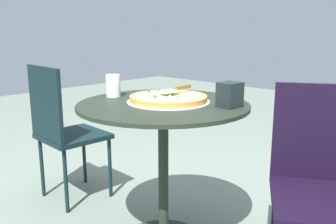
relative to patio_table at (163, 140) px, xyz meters
name	(u,v)px	position (x,y,z in m)	size (l,w,h in m)	color
patio_table	(163,140)	(0.00, 0.00, 0.00)	(0.83, 0.83, 0.76)	black
pizza_on_tray	(168,98)	(0.04, 0.00, 0.21)	(0.41, 0.41, 0.05)	beige
pizza_server	(176,89)	(0.09, 0.00, 0.25)	(0.21, 0.08, 0.02)	silver
drinking_cup	(113,86)	(-0.06, 0.31, 0.25)	(0.08, 0.08, 0.12)	white
napkin_dispenser	(230,95)	(0.14, -0.29, 0.25)	(0.10, 0.08, 0.11)	black
patio_chair_near	(62,126)	(-0.07, 0.82, -0.06)	(0.40, 0.40, 0.89)	black
patio_chair_far	(327,178)	(0.19, -0.73, -0.05)	(0.58, 0.58, 0.89)	black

